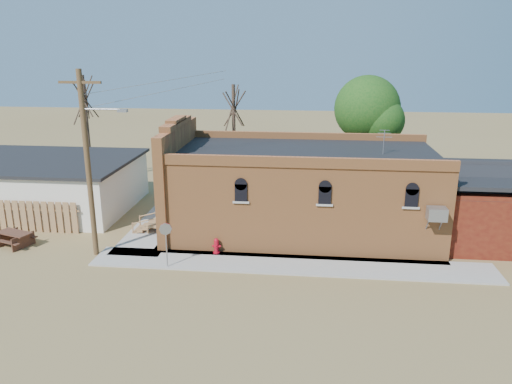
# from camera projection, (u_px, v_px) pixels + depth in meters

# --- Properties ---
(ground) EXTENTS (120.00, 120.00, 0.00)m
(ground) POSITION_uv_depth(u_px,v_px,m) (257.00, 272.00, 22.88)
(ground) COLOR olive
(ground) RESTS_ON ground
(sidewalk_south) EXTENTS (19.00, 2.20, 0.08)m
(sidewalk_south) POSITION_uv_depth(u_px,v_px,m) (291.00, 265.00, 23.57)
(sidewalk_south) COLOR #9E9991
(sidewalk_south) RESTS_ON ground
(sidewalk_west) EXTENTS (2.60, 10.00, 0.08)m
(sidewalk_west) POSITION_uv_depth(u_px,v_px,m) (161.00, 222.00, 29.24)
(sidewalk_west) COLOR #9E9991
(sidewalk_west) RESTS_ON ground
(brick_bar) EXTENTS (16.40, 7.97, 6.30)m
(brick_bar) POSITION_uv_depth(u_px,v_px,m) (298.00, 191.00, 27.29)
(brick_bar) COLOR #CD783E
(brick_bar) RESTS_ON ground
(red_shed) EXTENTS (5.40, 6.40, 4.30)m
(red_shed) POSITION_uv_depth(u_px,v_px,m) (485.00, 198.00, 26.30)
(red_shed) COLOR #50120D
(red_shed) RESTS_ON ground
(wood_fence) EXTENTS (5.20, 0.10, 1.80)m
(wood_fence) POSITION_uv_depth(u_px,v_px,m) (35.00, 217.00, 27.56)
(wood_fence) COLOR #9A6345
(wood_fence) RESTS_ON ground
(utility_pole) EXTENTS (3.12, 0.26, 9.00)m
(utility_pole) POSITION_uv_depth(u_px,v_px,m) (89.00, 161.00, 23.51)
(utility_pole) COLOR #4A2D1D
(utility_pole) RESTS_ON ground
(tree_bare_near) EXTENTS (2.80, 2.80, 7.65)m
(tree_bare_near) POSITION_uv_depth(u_px,v_px,m) (234.00, 107.00, 33.91)
(tree_bare_near) COLOR #4D372C
(tree_bare_near) RESTS_ON ground
(tree_bare_far) EXTENTS (2.80, 2.80, 8.16)m
(tree_bare_far) POSITION_uv_depth(u_px,v_px,m) (85.00, 98.00, 35.88)
(tree_bare_far) COLOR #4D372C
(tree_bare_far) RESTS_ON ground
(tree_leafy) EXTENTS (4.40, 4.40, 8.15)m
(tree_leafy) POSITION_uv_depth(u_px,v_px,m) (367.00, 109.00, 33.46)
(tree_leafy) COLOR #4D372C
(tree_leafy) RESTS_ON ground
(fire_hydrant) EXTENTS (0.45, 0.43, 0.78)m
(fire_hydrant) POSITION_uv_depth(u_px,v_px,m) (216.00, 246.00, 24.69)
(fire_hydrant) COLOR #A60919
(fire_hydrant) RESTS_ON sidewalk_south
(stop_sign) EXTENTS (0.56, 0.26, 2.16)m
(stop_sign) POSITION_uv_depth(u_px,v_px,m) (166.00, 233.00, 22.82)
(stop_sign) COLOR gray
(stop_sign) RESTS_ON sidewalk_south
(trash_barrel) EXTENTS (0.74, 0.74, 0.89)m
(trash_barrel) POSITION_uv_depth(u_px,v_px,m) (164.00, 233.00, 26.25)
(trash_barrel) COLOR navy
(trash_barrel) RESTS_ON sidewalk_west
(picnic_table) EXTENTS (2.15, 1.87, 0.75)m
(picnic_table) POSITION_uv_depth(u_px,v_px,m) (15.00, 237.00, 25.76)
(picnic_table) COLOR #4D2B1F
(picnic_table) RESTS_ON ground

